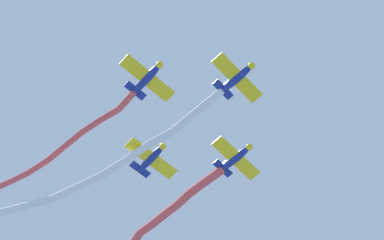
{
  "coord_description": "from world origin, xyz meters",
  "views": [
    {
      "loc": [
        0.04,
        -20.77,
        5.16
      ],
      "look_at": [
        -3.42,
        5.67,
        59.12
      ],
      "focal_mm": 55.11,
      "sensor_mm": 36.0,
      "label": 1
    }
  ],
  "objects_px": {
    "airplane_right_wing": "(147,78)",
    "airplane_left_wing": "(236,158)",
    "airplane_lead": "(237,78)",
    "airplane_slot": "(151,158)"
  },
  "relations": [
    {
      "from": "airplane_lead",
      "to": "airplane_slot",
      "type": "height_order",
      "value": "airplane_lead"
    },
    {
      "from": "airplane_left_wing",
      "to": "airplane_right_wing",
      "type": "bearing_deg",
      "value": -91.79
    },
    {
      "from": "airplane_lead",
      "to": "airplane_left_wing",
      "type": "relative_size",
      "value": 1.01
    },
    {
      "from": "airplane_right_wing",
      "to": "airplane_left_wing",
      "type": "bearing_deg",
      "value": 91.95
    },
    {
      "from": "airplane_right_wing",
      "to": "airplane_slot",
      "type": "relative_size",
      "value": 1.01
    },
    {
      "from": "airplane_right_wing",
      "to": "airplane_slot",
      "type": "xyz_separation_m",
      "value": [
        -1.01,
        8.85,
        -0.5
      ]
    },
    {
      "from": "airplane_right_wing",
      "to": "airplane_slot",
      "type": "bearing_deg",
      "value": 136.96
    },
    {
      "from": "airplane_lead",
      "to": "airplane_right_wing",
      "type": "xyz_separation_m",
      "value": [
        -8.86,
        -1.02,
        0.3
      ]
    },
    {
      "from": "airplane_lead",
      "to": "airplane_left_wing",
      "type": "bearing_deg",
      "value": 132.35
    },
    {
      "from": "airplane_lead",
      "to": "airplane_slot",
      "type": "xyz_separation_m",
      "value": [
        -9.87,
        7.83,
        -0.2
      ]
    }
  ]
}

